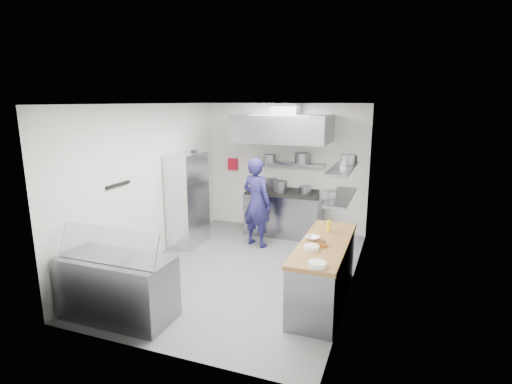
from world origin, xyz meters
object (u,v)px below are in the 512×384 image
at_px(wire_rack, 188,200).
at_px(display_case, 118,288).
at_px(gas_range, 284,214).
at_px(chef, 257,202).

distance_m(wire_rack, display_case, 2.91).
distance_m(gas_range, display_case, 4.25).
bearing_deg(display_case, gas_range, 74.98).
bearing_deg(wire_rack, gas_range, 38.21).
distance_m(chef, wire_rack, 1.37).
xyz_separation_m(gas_range, display_case, (-1.10, -4.10, -0.03)).
relative_size(chef, wire_rack, 0.96).
xyz_separation_m(chef, wire_rack, (-1.31, -0.40, 0.04)).
bearing_deg(wire_rack, chef, 17.04).
height_order(gas_range, chef, chef).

